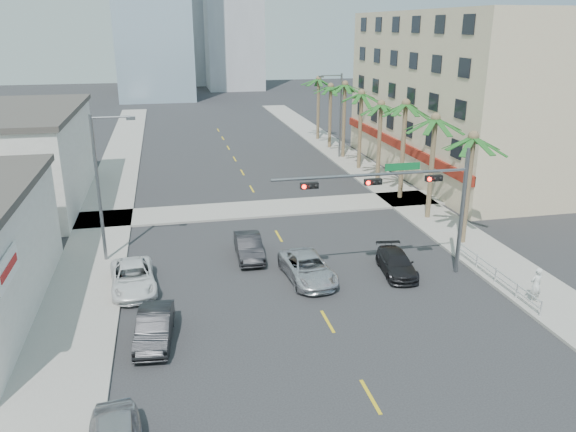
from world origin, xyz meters
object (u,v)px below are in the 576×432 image
(car_lane_left, at_px, (249,247))
(car_parked_mid, at_px, (154,327))
(car_lane_center, at_px, (308,268))
(car_lane_right, at_px, (396,263))
(car_parked_far, at_px, (133,278))
(pedestrian, at_px, (536,285))
(traffic_signal_mast, at_px, (411,193))

(car_lane_left, bearing_deg, car_parked_mid, -121.38)
(car_lane_center, distance_m, car_lane_right, 5.28)
(car_parked_far, relative_size, pedestrian, 2.61)
(traffic_signal_mast, relative_size, car_lane_center, 2.17)
(car_lane_left, height_order, pedestrian, pedestrian)
(car_parked_mid, bearing_deg, car_lane_right, 24.25)
(car_parked_mid, height_order, car_parked_far, car_parked_mid)
(car_lane_center, bearing_deg, traffic_signal_mast, -13.63)
(car_parked_mid, distance_m, pedestrian, 19.15)
(car_lane_left, bearing_deg, traffic_signal_mast, -28.31)
(car_parked_far, relative_size, car_lane_right, 1.17)
(car_lane_left, height_order, car_lane_center, car_lane_left)
(car_parked_mid, height_order, car_lane_left, car_lane_left)
(car_parked_mid, bearing_deg, car_parked_far, 107.21)
(traffic_signal_mast, height_order, pedestrian, traffic_signal_mast)
(car_parked_far, height_order, car_lane_right, car_parked_far)
(car_lane_center, xyz_separation_m, car_lane_right, (5.27, -0.25, -0.09))
(car_parked_mid, distance_m, car_lane_right, 14.48)
(car_lane_center, bearing_deg, pedestrian, -31.35)
(traffic_signal_mast, xyz_separation_m, pedestrian, (5.13, -4.54, -3.95))
(pedestrian, bearing_deg, car_parked_mid, -10.55)
(traffic_signal_mast, relative_size, pedestrian, 5.79)
(traffic_signal_mast, bearing_deg, car_parked_mid, -164.11)
(traffic_signal_mast, xyz_separation_m, car_parked_mid, (-14.00, -3.99, -4.35))
(car_lane_center, height_order, pedestrian, pedestrian)
(car_lane_left, xyz_separation_m, car_lane_right, (8.05, -4.12, -0.10))
(car_parked_mid, height_order, car_lane_center, car_lane_center)
(car_parked_far, bearing_deg, car_lane_center, -10.13)
(traffic_signal_mast, height_order, car_parked_mid, traffic_signal_mast)
(car_lane_center, relative_size, pedestrian, 2.66)
(car_parked_mid, relative_size, car_lane_right, 1.01)
(traffic_signal_mast, bearing_deg, car_lane_right, 113.39)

